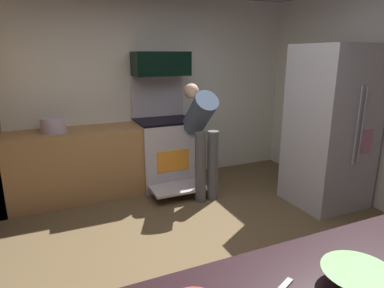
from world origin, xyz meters
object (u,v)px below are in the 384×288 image
object	(u,v)px
refrigerator	(330,127)
stock_pot	(53,125)
microwave	(161,64)
person_cook	(202,131)
mixing_bowl_small	(358,279)
oven_range	(165,150)

from	to	relation	value
refrigerator	stock_pot	size ratio (longest dim) A/B	6.60
microwave	stock_pot	world-z (taller)	microwave
microwave	person_cook	bearing A→B (deg)	-65.02
mixing_bowl_small	stock_pot	bearing A→B (deg)	106.49
person_cook	stock_pot	bearing A→B (deg)	161.59
refrigerator	mixing_bowl_small	size ratio (longest dim) A/B	6.62
microwave	stock_pot	size ratio (longest dim) A/B	2.53
mixing_bowl_small	stock_pot	xyz separation A→B (m)	(-1.03, 3.47, 0.05)
microwave	person_cook	distance (m)	1.09
refrigerator	mixing_bowl_small	world-z (taller)	refrigerator
mixing_bowl_small	person_cook	bearing A→B (deg)	76.70
oven_range	person_cook	size ratio (longest dim) A/B	1.06
mixing_bowl_small	oven_range	bearing A→B (deg)	83.68
person_cook	microwave	bearing A→B (deg)	114.98
oven_range	person_cook	bearing A→B (deg)	-61.41
refrigerator	stock_pot	distance (m)	3.34
person_cook	mixing_bowl_small	world-z (taller)	person_cook
person_cook	mixing_bowl_small	bearing A→B (deg)	-103.30
refrigerator	stock_pot	bearing A→B (deg)	155.72
microwave	mixing_bowl_small	xyz separation A→B (m)	(-0.38, -3.55, -0.75)
microwave	oven_range	bearing A→B (deg)	-90.00
person_cook	stock_pot	world-z (taller)	person_cook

